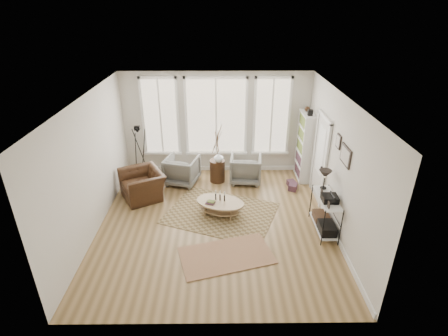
{
  "coord_description": "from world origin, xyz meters",
  "views": [
    {
      "loc": [
        0.14,
        -6.63,
        4.64
      ],
      "look_at": [
        0.2,
        0.6,
        1.1
      ],
      "focal_mm": 28.0,
      "sensor_mm": 36.0,
      "label": 1
    }
  ],
  "objects_px": {
    "side_table": "(217,153)",
    "accent_chair": "(143,184)",
    "armchair_left": "(182,170)",
    "low_shelf": "(325,210)",
    "armchair_right": "(246,169)",
    "coffee_table": "(220,204)",
    "bookcase": "(305,146)"
  },
  "relations": [
    {
      "from": "low_shelf",
      "to": "accent_chair",
      "type": "height_order",
      "value": "low_shelf"
    },
    {
      "from": "coffee_table",
      "to": "armchair_right",
      "type": "height_order",
      "value": "armchair_right"
    },
    {
      "from": "low_shelf",
      "to": "accent_chair",
      "type": "bearing_deg",
      "value": 160.75
    },
    {
      "from": "coffee_table",
      "to": "accent_chair",
      "type": "relative_size",
      "value": 1.21
    },
    {
      "from": "low_shelf",
      "to": "armchair_right",
      "type": "relative_size",
      "value": 1.53
    },
    {
      "from": "side_table",
      "to": "armchair_left",
      "type": "bearing_deg",
      "value": -174.6
    },
    {
      "from": "coffee_table",
      "to": "side_table",
      "type": "height_order",
      "value": "side_table"
    },
    {
      "from": "coffee_table",
      "to": "accent_chair",
      "type": "distance_m",
      "value": 2.15
    },
    {
      "from": "bookcase",
      "to": "side_table",
      "type": "xyz_separation_m",
      "value": [
        -2.41,
        -0.19,
        -0.11
      ]
    },
    {
      "from": "bookcase",
      "to": "coffee_table",
      "type": "relative_size",
      "value": 1.57
    },
    {
      "from": "coffee_table",
      "to": "armchair_left",
      "type": "relative_size",
      "value": 1.54
    },
    {
      "from": "accent_chair",
      "to": "low_shelf",
      "type": "bearing_deg",
      "value": 41.39
    },
    {
      "from": "bookcase",
      "to": "armchair_right",
      "type": "height_order",
      "value": "bookcase"
    },
    {
      "from": "low_shelf",
      "to": "armchair_right",
      "type": "xyz_separation_m",
      "value": [
        -1.57,
        2.31,
        -0.12
      ]
    },
    {
      "from": "bookcase",
      "to": "armchair_right",
      "type": "distance_m",
      "value": 1.74
    },
    {
      "from": "bookcase",
      "to": "armchair_left",
      "type": "distance_m",
      "value": 3.43
    },
    {
      "from": "accent_chair",
      "to": "side_table",
      "type": "bearing_deg",
      "value": 84.65
    },
    {
      "from": "armchair_left",
      "to": "side_table",
      "type": "distance_m",
      "value": 1.07
    },
    {
      "from": "armchair_right",
      "to": "bookcase",
      "type": "bearing_deg",
      "value": -167.26
    },
    {
      "from": "armchair_left",
      "to": "accent_chair",
      "type": "bearing_deg",
      "value": 54.23
    },
    {
      "from": "side_table",
      "to": "accent_chair",
      "type": "relative_size",
      "value": 1.62
    },
    {
      "from": "low_shelf",
      "to": "armchair_right",
      "type": "distance_m",
      "value": 2.79
    },
    {
      "from": "bookcase",
      "to": "armchair_right",
      "type": "xyz_separation_m",
      "value": [
        -1.63,
        -0.21,
        -0.57
      ]
    },
    {
      "from": "armchair_left",
      "to": "armchair_right",
      "type": "height_order",
      "value": "armchair_right"
    },
    {
      "from": "armchair_left",
      "to": "armchair_right",
      "type": "xyz_separation_m",
      "value": [
        1.75,
        0.07,
        0.0
      ]
    },
    {
      "from": "armchair_right",
      "to": "accent_chair",
      "type": "relative_size",
      "value": 0.79
    },
    {
      "from": "bookcase",
      "to": "coffee_table",
      "type": "bearing_deg",
      "value": -141.04
    },
    {
      "from": "bookcase",
      "to": "coffee_table",
      "type": "height_order",
      "value": "bookcase"
    },
    {
      "from": "armchair_left",
      "to": "low_shelf",
      "type": "bearing_deg",
      "value": 161.29
    },
    {
      "from": "coffee_table",
      "to": "armchair_right",
      "type": "xyz_separation_m",
      "value": [
        0.71,
        1.68,
        0.11
      ]
    },
    {
      "from": "coffee_table",
      "to": "side_table",
      "type": "bearing_deg",
      "value": 92.48
    },
    {
      "from": "coffee_table",
      "to": "accent_chair",
      "type": "height_order",
      "value": "accent_chair"
    }
  ]
}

